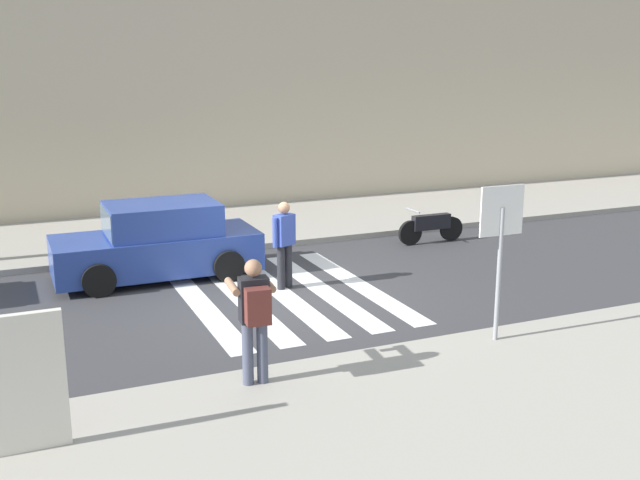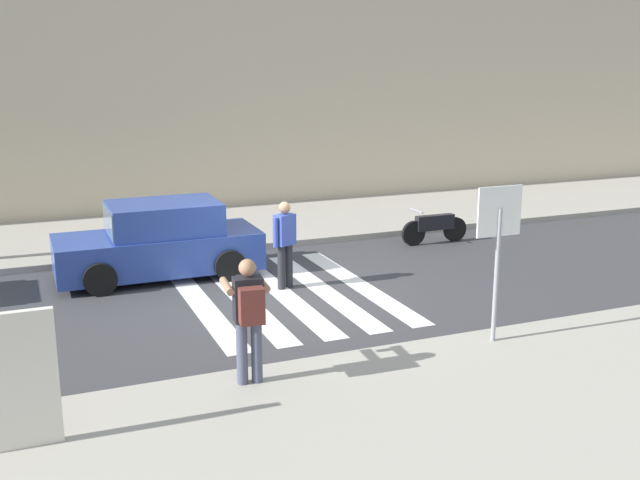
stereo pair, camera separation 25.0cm
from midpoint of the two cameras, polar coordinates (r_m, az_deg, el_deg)
The scene contains 15 objects.
ground_plane at distance 14.19m, azimuth -2.05°, elevation -4.36°, with size 120.00×120.00×0.00m, color #38383A.
sidewalk_near at distance 9.07m, azimuth 12.20°, elevation -15.16°, with size 60.00×6.00×0.14m, color #9E998C.
sidewalk_far at distance 19.72m, azimuth -8.12°, elevation 0.89°, with size 60.00×4.80×0.14m, color #9E998C.
building_facade_far at distance 23.56m, azimuth -11.10°, elevation 10.63°, with size 56.00×4.00×6.47m, color beige.
crosswalk_stripe_0 at distance 13.94m, azimuth -8.54°, elevation -4.84°, with size 0.44×5.20×0.01m, color silver.
crosswalk_stripe_1 at distance 14.13m, azimuth -5.38°, elevation -4.48°, with size 0.44×5.20×0.01m, color silver.
crosswalk_stripe_2 at distance 14.37m, azimuth -2.33°, elevation -4.11°, with size 0.44×5.20×0.01m, color silver.
crosswalk_stripe_3 at distance 14.65m, azimuth 0.62°, elevation -3.75°, with size 0.44×5.20×0.01m, color silver.
crosswalk_stripe_4 at distance 14.97m, azimuth 3.45°, elevation -3.40°, with size 0.44×5.20×0.01m, color silver.
stop_sign at distance 11.53m, azimuth 14.05°, elevation 0.76°, with size 0.76×0.08×2.42m.
photographer_with_backpack at distance 9.90m, azimuth -4.73°, elevation -5.40°, with size 0.63×0.88×1.72m.
pedestrian_crossing at distance 14.48m, azimuth -2.20°, elevation 0.01°, with size 0.54×0.37×1.72m.
parked_car_blue at distance 15.65m, azimuth -11.65°, elevation -0.16°, with size 4.10×1.92×1.55m.
motorcycle at distance 18.37m, azimuth 9.10°, elevation 1.00°, with size 1.76×0.60×0.87m.
advertising_board at distance 8.99m, azimuth -22.05°, elevation -10.02°, with size 1.10×0.11×1.60m.
Camera 2 is at (-4.54, -12.71, 4.40)m, focal length 42.00 mm.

